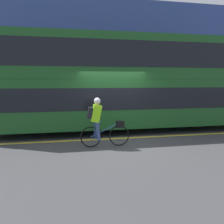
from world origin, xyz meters
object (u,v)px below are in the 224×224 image
at_px(bus, 125,80).
at_px(cyclist_on_bike, 100,121).
at_px(trash_bin, 136,108).
at_px(street_sign_post, 121,92).

bearing_deg(bus, cyclist_on_bike, -121.16).
bearing_deg(trash_bin, cyclist_on_bike, -116.95).
bearing_deg(cyclist_on_bike, street_sign_post, 70.76).
bearing_deg(street_sign_post, bus, -100.76).
relative_size(bus, street_sign_post, 4.65).
xyz_separation_m(cyclist_on_bike, trash_bin, (3.02, 5.93, -0.36)).
distance_m(bus, trash_bin, 4.34).
distance_m(cyclist_on_bike, street_sign_post, 6.31).
relative_size(bus, trash_bin, 13.74).
relative_size(cyclist_on_bike, street_sign_post, 0.67).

